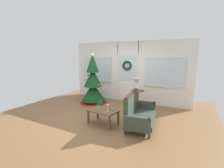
# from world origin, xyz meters

# --- Properties ---
(ground_plane) EXTENTS (6.76, 6.76, 0.00)m
(ground_plane) POSITION_xyz_m (0.00, 0.00, 0.00)
(ground_plane) COLOR brown
(back_wall_with_door) EXTENTS (5.20, 0.19, 2.55)m
(back_wall_with_door) POSITION_xyz_m (0.00, 2.08, 1.28)
(back_wall_with_door) COLOR white
(back_wall_with_door) RESTS_ON ground
(christmas_tree) EXTENTS (1.15, 1.15, 2.09)m
(christmas_tree) POSITION_xyz_m (-1.18, 1.18, 0.76)
(christmas_tree) COLOR #4C331E
(christmas_tree) RESTS_ON ground
(settee_sofa) EXTENTS (0.90, 1.56, 0.96)m
(settee_sofa) POSITION_xyz_m (1.21, -0.08, 0.38)
(settee_sofa) COLOR #3D281C
(settee_sofa) RESTS_ON ground
(side_table) EXTENTS (0.50, 0.48, 0.68)m
(side_table) POSITION_xyz_m (0.72, 1.37, 0.48)
(side_table) COLOR brown
(side_table) RESTS_ON ground
(table_lamp) EXTENTS (0.28, 0.28, 0.44)m
(table_lamp) POSITION_xyz_m (0.66, 1.41, 0.96)
(table_lamp) COLOR silver
(table_lamp) RESTS_ON side_table
(coffee_table) EXTENTS (0.89, 0.61, 0.42)m
(coffee_table) POSITION_xyz_m (0.30, -0.48, 0.36)
(coffee_table) COLOR brown
(coffee_table) RESTS_ON ground
(wine_glass) EXTENTS (0.08, 0.08, 0.20)m
(wine_glass) POSITION_xyz_m (0.47, -0.50, 0.56)
(wine_glass) COLOR silver
(wine_glass) RESTS_ON coffee_table
(gift_box) EXTENTS (0.20, 0.18, 0.20)m
(gift_box) POSITION_xyz_m (-0.72, 0.96, 0.10)
(gift_box) COLOR #266633
(gift_box) RESTS_ON ground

